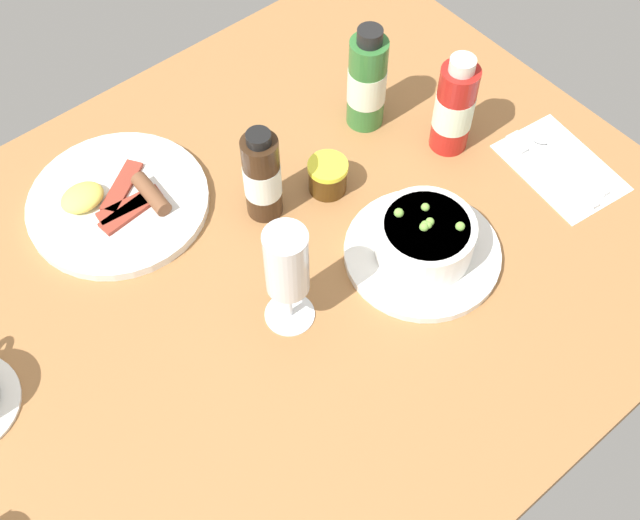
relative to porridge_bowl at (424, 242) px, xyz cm
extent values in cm
cube|color=#9E6B3D|center=(-17.29, 10.80, -4.65)|extent=(110.00, 84.00, 3.00)
cylinder|color=white|center=(0.00, 0.00, -2.55)|extent=(20.46, 20.46, 1.20)
cylinder|color=white|center=(0.00, 0.00, 0.81)|extent=(12.62, 12.62, 5.53)
cylinder|color=beige|center=(0.00, 0.00, 2.78)|extent=(10.85, 10.85, 1.60)
sphere|color=#79B146|center=(-0.27, 0.14, 3.68)|extent=(1.12, 1.12, 1.12)
sphere|color=#79B146|center=(0.53, 0.11, 3.68)|extent=(1.12, 1.12, 1.12)
sphere|color=#79B146|center=(2.91, -2.81, 3.68)|extent=(1.22, 1.22, 1.22)
sphere|color=#79B146|center=(-1.50, 3.59, 3.68)|extent=(1.26, 1.26, 1.26)
sphere|color=#79B146|center=(1.68, 2.12, 3.68)|extent=(1.10, 1.10, 1.10)
sphere|color=#79B146|center=(0.01, -0.11, 3.68)|extent=(1.02, 1.02, 1.02)
sphere|color=#79B146|center=(-0.59, -0.01, 3.68)|extent=(1.20, 1.20, 1.20)
cube|color=white|center=(25.59, -1.68, -3.00)|extent=(13.50, 18.42, 0.30)
cube|color=silver|center=(24.39, -2.68, -2.60)|extent=(2.84, 14.04, 0.50)
cube|color=silver|center=(24.39, 5.12, -2.60)|extent=(2.61, 3.83, 0.40)
cube|color=silver|center=(27.19, -2.68, -2.60)|extent=(2.53, 13.03, 0.50)
ellipsoid|color=silver|center=(27.19, 4.32, -2.55)|extent=(2.40, 4.00, 0.60)
cylinder|color=white|center=(-18.84, 4.08, -2.95)|extent=(6.27, 6.27, 0.40)
cylinder|color=white|center=(-18.84, 4.08, 0.45)|extent=(0.80, 0.80, 6.40)
cylinder|color=white|center=(-18.84, 4.08, 8.59)|extent=(5.17, 5.17, 9.89)
cylinder|color=#EBECC9|center=(-18.84, 4.08, 7.11)|extent=(4.24, 4.24, 5.93)
cylinder|color=#472B0D|center=(-2.14, 16.62, -1.09)|extent=(5.27, 5.27, 4.12)
cylinder|color=yellow|center=(-2.14, 16.62, 1.37)|extent=(5.53, 5.53, 0.80)
cylinder|color=#337233|center=(10.44, 23.09, 4.13)|extent=(5.42, 5.42, 14.56)
cylinder|color=silver|center=(10.44, 23.09, 3.84)|extent=(5.53, 5.53, 5.53)
cylinder|color=black|center=(10.44, 23.09, 12.45)|extent=(3.52, 3.52, 2.08)
cylinder|color=#382314|center=(-11.07, 19.23, 3.53)|extent=(4.88, 4.88, 13.35)
cylinder|color=white|center=(-11.07, 19.23, 3.26)|extent=(4.97, 4.97, 5.07)
cylinder|color=black|center=(-11.07, 19.23, 10.92)|extent=(3.17, 3.17, 1.43)
cylinder|color=#B21E19|center=(16.59, 11.91, 3.80)|extent=(5.42, 5.42, 13.91)
cylinder|color=silver|center=(16.59, 11.91, 3.53)|extent=(5.52, 5.52, 5.29)
cylinder|color=silver|center=(16.59, 11.91, 11.70)|extent=(3.52, 3.52, 1.88)
cylinder|color=white|center=(-26.08, 32.43, -2.45)|extent=(24.66, 24.66, 1.40)
cube|color=#973828|center=(-24.46, 33.74, -1.45)|extent=(8.81, 7.00, 0.60)
cube|color=#973828|center=(-25.44, 30.21, -1.45)|extent=(9.19, 3.24, 0.60)
cube|color=#973828|center=(-25.86, 29.39, -1.45)|extent=(9.20, 3.34, 0.60)
cylinder|color=brown|center=(-22.38, 29.35, -0.55)|extent=(2.48, 7.08, 2.20)
ellipsoid|color=#F2D859|center=(-29.78, 34.90, -0.75)|extent=(6.00, 4.80, 2.40)
camera|label=1|loc=(-47.79, -36.64, 82.89)|focal=44.68mm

